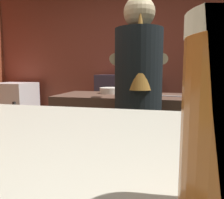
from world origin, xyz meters
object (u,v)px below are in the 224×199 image
at_px(bartender, 138,97).
at_px(mixing_bowl, 110,90).
at_px(bottle_vinegar, 152,68).
at_px(bottle_olive_oil, 130,68).
at_px(mini_fridge, 15,113).
at_px(chefs_knife, 175,96).
at_px(bottle_hot_sauce, 138,70).

distance_m(bartender, mixing_bowl, 0.67).
distance_m(bottle_vinegar, bottle_olive_oil, 0.34).
relative_size(mini_fridge, bottle_vinegar, 4.00).
bearing_deg(chefs_knife, bartender, -112.56).
relative_size(mini_fridge, bottle_olive_oil, 3.96).
distance_m(chefs_knife, bottle_olive_oil, 1.45).
xyz_separation_m(mixing_bowl, bottle_hot_sauce, (0.15, 1.19, 0.22)).
distance_m(mini_fridge, mixing_bowl, 2.10).
relative_size(bartender, bottle_vinegar, 6.89).
distance_m(bottle_hot_sauce, bottle_vinegar, 0.28).
bearing_deg(bottle_vinegar, chefs_knife, -76.93).
bearing_deg(bottle_vinegar, mixing_bowl, -109.39).
distance_m(mini_fridge, bottle_olive_oil, 2.00).
relative_size(mini_fridge, bottle_hot_sauce, 4.88).
bearing_deg(bottle_hot_sauce, mini_fridge, -172.43).
bearing_deg(chefs_knife, bottle_olive_oil, 126.48).
bearing_deg(bottle_hot_sauce, bottle_vinegar, -41.75).
bearing_deg(bottle_vinegar, bottle_olive_oil, 159.13).
bearing_deg(mini_fridge, chefs_knife, -24.05).
height_order(bottle_hot_sauce, bottle_olive_oil, bottle_olive_oil).
relative_size(bartender, bottle_olive_oil, 6.82).
relative_size(chefs_knife, bottle_olive_oil, 0.98).
height_order(bartender, mixing_bowl, bartender).
relative_size(mixing_bowl, bottle_vinegar, 0.87).
distance_m(bartender, chefs_knife, 0.49).
xyz_separation_m(bartender, bottle_hot_sauce, (-0.20, 1.76, 0.21)).
xyz_separation_m(bartender, mixing_bowl, (-0.35, 0.57, -0.01)).
bearing_deg(mixing_bowl, bartender, -58.49).
relative_size(mixing_bowl, bottle_olive_oil, 0.86).
bearing_deg(bottle_olive_oil, bartender, -79.52).
bearing_deg(mini_fridge, mixing_bowl, -27.08).
distance_m(mini_fridge, bottle_hot_sauce, 2.11).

